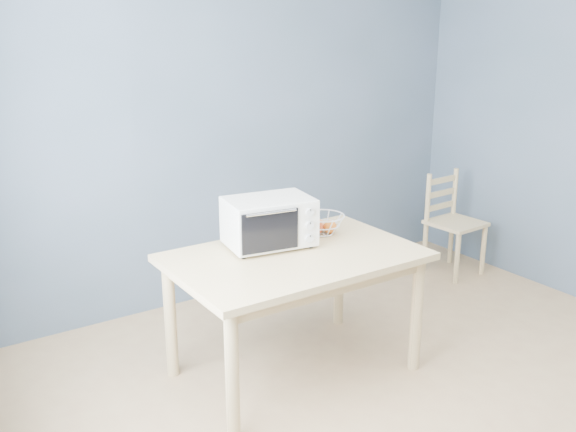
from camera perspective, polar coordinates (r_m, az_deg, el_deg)
room at (r=3.05m, az=17.21°, el=2.60°), size 4.01×4.51×2.61m
dining_table at (r=3.68m, az=0.59°, el=-4.85°), size 1.40×0.90×0.75m
toaster_oven at (r=3.71m, az=-1.97°, el=-0.51°), size 0.54×0.41×0.29m
fruit_basket at (r=3.96m, az=3.04°, el=-0.74°), size 0.31×0.31×0.12m
dining_chair at (r=5.44m, az=14.36°, el=-0.71°), size 0.41×0.41×0.84m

